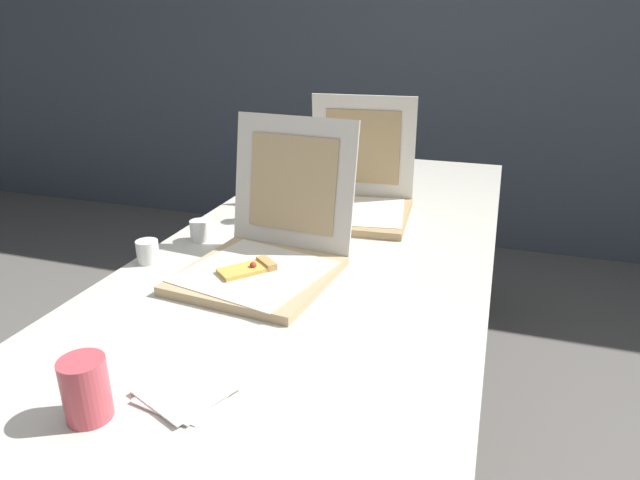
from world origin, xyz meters
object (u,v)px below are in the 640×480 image
Objects in this scene: pizza_box_front at (265,253)px; cup_white_near_left at (148,252)px; pizza_box_middle at (356,198)px; cup_white_near_center at (200,231)px; table at (330,256)px; cup_printed_front at (86,389)px; cup_white_mid at (246,212)px; napkin_pile at (187,391)px.

cup_white_near_left is at bearing -167.55° from pizza_box_front.
cup_white_near_center is (-0.35, -0.35, -0.02)m from pizza_box_middle.
cup_printed_front is (-0.13, -0.82, 0.10)m from table.
cup_white_near_center is 0.57× the size of cup_printed_front.
cup_white_near_center is 0.18m from cup_white_near_left.
pizza_box_front is at bearing -108.54° from table.
cup_printed_front is at bearing -73.63° from cup_white_near_center.
table is at bearing -13.24° from cup_white_mid.
cup_white_near_left is 0.34× the size of napkin_pile.
cup_white_mid is at bearing 108.66° from napkin_pile.
cup_white_near_center is (-0.25, 0.14, -0.02)m from pizza_box_front.
napkin_pile is (-0.02, -0.72, 0.05)m from table.
pizza_box_front is (-0.08, -0.25, 0.10)m from table.
cup_white_near_left is (-0.40, -0.52, -0.02)m from pizza_box_middle.
pizza_box_front is 0.57m from cup_printed_front.
cup_white_near_left is (-0.05, -0.17, 0.00)m from cup_white_near_center.
table is 0.72m from napkin_pile.
cup_white_mid is 0.83m from napkin_pile.
pizza_box_middle is 0.49m from cup_white_near_center.
pizza_box_front is at bearing -105.20° from pizza_box_middle.
pizza_box_front reaches higher than cup_white_near_left.
cup_printed_front is (-0.05, -0.56, -0.00)m from pizza_box_front.
pizza_box_front reaches higher than cup_printed_front.
cup_white_near_center is at bearing -161.06° from table.
pizza_box_middle is 6.21× the size of cup_white_near_left.
cup_white_mid is (-0.30, -0.17, -0.02)m from pizza_box_middle.
cup_white_near_left is 0.57m from napkin_pile.
table is 20.30× the size of cup_printed_front.
table is 4.90× the size of pizza_box_front.
napkin_pile is (0.27, -0.79, -0.02)m from cup_white_mid.
cup_printed_front is 0.15m from napkin_pile.
table is at bearing 88.24° from napkin_pile.
cup_white_near_left reaches higher than table.
pizza_box_middle reaches higher than pizza_box_front.
cup_white_near_center is 0.68m from napkin_pile.
pizza_box_middle is 6.21× the size of cup_white_near_center.
pizza_box_middle is 1.06m from cup_printed_front.
pizza_box_front is 7.32× the size of cup_white_near_left.
pizza_box_front is 0.49m from pizza_box_middle.
pizza_box_front reaches higher than napkin_pile.
table is at bearing -96.74° from pizza_box_middle.
cup_white_mid is 0.37m from cup_white_near_left.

